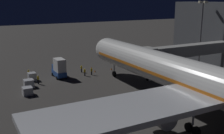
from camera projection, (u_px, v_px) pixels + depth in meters
name	position (u px, v px, depth m)	size (l,w,h in m)	color
ground_plane	(172.00, 105.00, 44.93)	(320.00, 320.00, 0.00)	#383533
airliner_at_gate	(218.00, 88.00, 36.22)	(50.32, 69.49, 18.62)	silver
jet_bridge	(181.00, 51.00, 61.17)	(25.55, 3.40, 7.11)	#9E9E99
apron_floodlight_mast	(201.00, 28.00, 70.99)	(2.90, 0.50, 16.43)	#59595E
cargo_truck_aft	(59.00, 68.00, 60.63)	(2.36, 4.85, 4.24)	#234C9E
baggage_container_near_belt	(27.00, 91.00, 49.63)	(1.71, 1.78, 1.43)	#B7BABF
baggage_container_mid_row	(32.00, 77.00, 58.49)	(1.55, 1.78, 1.68)	#B7BABF
baggage_container_far_row	(29.00, 83.00, 54.03)	(1.82, 1.83, 1.52)	#B7BABF
ground_crew_near_nose_gear	(81.00, 68.00, 65.04)	(0.40, 0.40, 1.67)	black
ground_crew_by_belt_loader	(91.00, 71.00, 62.72)	(0.40, 0.40, 1.80)	black
ground_crew_marshaller_fwd	(29.00, 73.00, 60.71)	(0.40, 0.40, 1.76)	black
ground_crew_under_port_wing	(38.00, 79.00, 55.93)	(0.40, 0.40, 1.88)	black
ground_crew_by_tug	(85.00, 72.00, 61.94)	(0.40, 0.40, 1.74)	black
traffic_cone_nose_port	(111.00, 69.00, 67.33)	(0.36, 0.36, 0.55)	orange
traffic_cone_nose_starboard	(95.00, 71.00, 65.30)	(0.36, 0.36, 0.55)	orange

